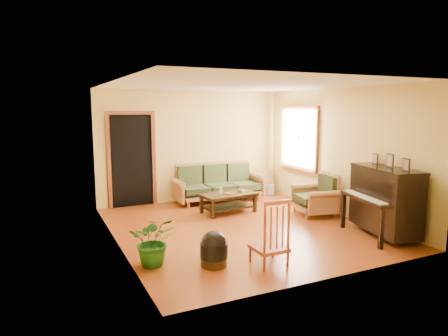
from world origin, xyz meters
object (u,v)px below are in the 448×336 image
armchair (314,194)px  potted_plant (154,241)px  piano (385,202)px  red_chair (269,231)px  sofa (219,182)px  coffee_table (228,203)px  footstool (214,253)px  ceramic_crock (270,189)px

armchair → potted_plant: 3.91m
piano → red_chair: piano is taller
sofa → coffee_table: (-0.26, -1.03, -0.24)m
coffee_table → red_chair: (-0.71, -2.78, 0.27)m
armchair → footstool: (-2.97, -1.58, -0.25)m
piano → potted_plant: 3.97m
sofa → footstool: 3.92m
footstool → potted_plant: size_ratio=0.55×
armchair → ceramic_crock: 2.07m
sofa → potted_plant: bearing=-126.4°
armchair → footstool: bearing=-140.4°
red_chair → ceramic_crock: (2.45, 3.90, -0.34)m
sofa → red_chair: size_ratio=2.19×
armchair → potted_plant: armchair is taller
sofa → red_chair: (-0.97, -3.81, 0.03)m
sofa → coffee_table: bearing=-102.9°
armchair → potted_plant: bearing=-150.5°
armchair → piano: piano is taller
ceramic_crock → coffee_table: bearing=-147.2°
sofa → ceramic_crock: 1.51m
ceramic_crock → red_chair: bearing=-122.1°
coffee_table → footstool: size_ratio=2.90×
footstool → coffee_table: bearing=60.1°
potted_plant → red_chair: bearing=-23.9°
sofa → coffee_table: size_ratio=1.84×
sofa → footstool: size_ratio=5.34×
sofa → armchair: 2.32m
footstool → potted_plant: (-0.75, 0.37, 0.17)m
sofa → ceramic_crock: sofa is taller
piano → potted_plant: bearing=-173.5°
sofa → armchair: sofa is taller
footstool → potted_plant: 0.86m
red_chair → potted_plant: size_ratio=1.34×
ceramic_crock → sofa: bearing=-176.4°
piano → ceramic_crock: bearing=102.7°
piano → footstool: bearing=-168.3°
coffee_table → armchair: bearing=-31.0°
armchair → footstool: 3.37m
sofa → armchair: (1.27, -1.94, -0.01)m
sofa → ceramic_crock: (1.48, 0.09, -0.31)m
red_chair → ceramic_crock: size_ratio=3.52×
ceramic_crock → potted_plant: (-3.92, -3.25, 0.22)m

